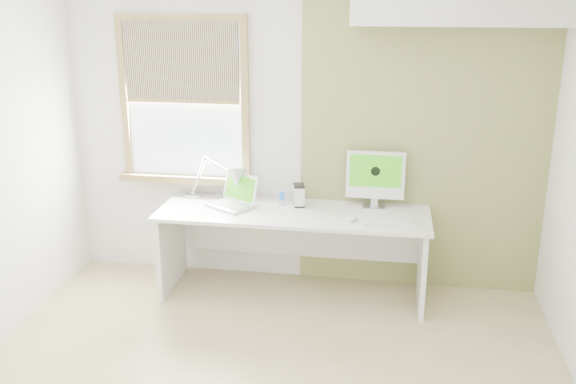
% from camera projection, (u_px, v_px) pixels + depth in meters
% --- Properties ---
extents(room, '(4.04, 3.54, 2.64)m').
position_uv_depth(room, '(259.00, 197.00, 3.70)').
color(room, tan).
rests_on(room, ground).
extents(accent_wall, '(2.00, 0.02, 2.60)m').
position_uv_depth(accent_wall, '(423.00, 137.00, 5.18)').
color(accent_wall, olive).
rests_on(accent_wall, room).
extents(window, '(1.20, 0.14, 1.42)m').
position_uv_depth(window, '(184.00, 101.00, 5.39)').
color(window, olive).
rests_on(window, room).
extents(desk, '(2.20, 0.70, 0.73)m').
position_uv_depth(desk, '(294.00, 231.00, 5.29)').
color(desk, white).
rests_on(desk, room).
extents(desk_lamp, '(0.63, 0.35, 0.37)m').
position_uv_depth(desk_lamp, '(228.00, 180.00, 5.35)').
color(desk_lamp, silver).
rests_on(desk_lamp, desk).
extents(laptop, '(0.46, 0.44, 0.26)m').
position_uv_depth(laptop, '(234.00, 198.00, 5.30)').
color(laptop, silver).
rests_on(laptop, desk).
extents(phone_dock, '(0.09, 0.09, 0.13)m').
position_uv_depth(phone_dock, '(282.00, 200.00, 5.33)').
color(phone_dock, silver).
rests_on(phone_dock, desk).
extents(external_drive, '(0.12, 0.15, 0.18)m').
position_uv_depth(external_drive, '(299.00, 195.00, 5.29)').
color(external_drive, silver).
rests_on(external_drive, desk).
extents(imac, '(0.48, 0.16, 0.47)m').
position_uv_depth(imac, '(375.00, 176.00, 5.21)').
color(imac, silver).
rests_on(imac, desk).
extents(keyboard, '(0.43, 0.17, 0.02)m').
position_uv_depth(keyboard, '(388.00, 223.00, 4.89)').
color(keyboard, white).
rests_on(keyboard, desk).
extents(mouse, '(0.09, 0.12, 0.03)m').
position_uv_depth(mouse, '(352.00, 219.00, 4.96)').
color(mouse, white).
rests_on(mouse, desk).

